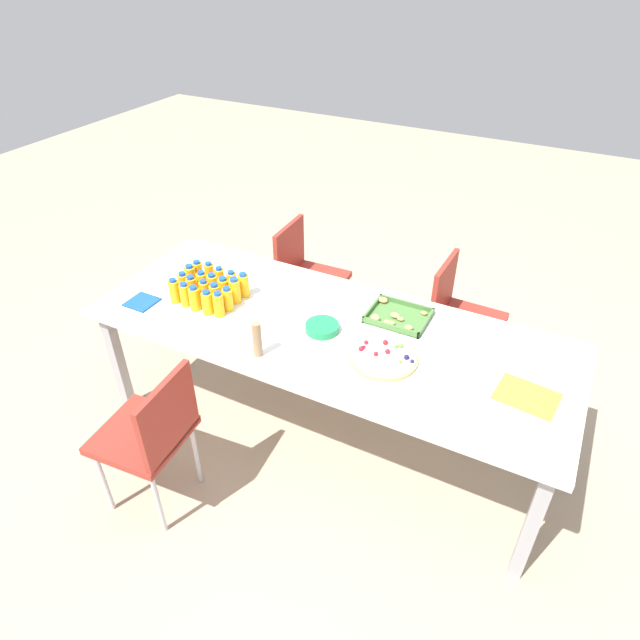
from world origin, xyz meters
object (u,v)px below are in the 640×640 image
at_px(juice_bottle_19, 244,285).
at_px(cardboard_tube, 257,339).
at_px(snack_tray, 397,316).
at_px(napkin_stack, 142,302).
at_px(fruit_pizza, 384,357).
at_px(chair_near_left, 152,431).
at_px(juice_bottle_13, 224,289).
at_px(paper_folder, 527,396).
at_px(chair_far_right, 459,313).
at_px(juice_bottle_0, 174,291).
at_px(juice_bottle_5, 184,285).
at_px(juice_bottle_15, 198,273).
at_px(chair_far_left, 305,272).
at_px(juice_bottle_4, 219,305).
at_px(juice_bottle_1, 185,295).
at_px(juice_bottle_2, 195,299).
at_px(juice_bottle_17, 220,279).
at_px(juice_bottle_18, 232,282).
at_px(juice_bottle_8, 215,296).
at_px(plate_stack, 322,327).
at_px(juice_bottle_16, 210,275).
at_px(juice_bottle_9, 227,299).
at_px(juice_bottle_14, 235,291).
at_px(juice_bottle_6, 192,288).
at_px(juice_bottle_3, 207,303).
at_px(party_table, 328,336).
at_px(juice_bottle_7, 205,292).
at_px(juice_bottle_11, 202,283).
at_px(juice_bottle_12, 213,286).

distance_m(juice_bottle_19, cardboard_tube, 0.54).
height_order(snack_tray, napkin_stack, snack_tray).
bearing_deg(fruit_pizza, cardboard_tube, -155.89).
xyz_separation_m(chair_near_left, snack_tray, (0.80, 1.05, 0.26)).
xyz_separation_m(juice_bottle_13, paper_folder, (1.64, -0.04, -0.06)).
relative_size(chair_far_right, juice_bottle_0, 5.72).
xyz_separation_m(juice_bottle_5, juice_bottle_13, (0.22, 0.07, -0.01)).
height_order(chair_far_right, juice_bottle_15, juice_bottle_15).
height_order(chair_far_left, juice_bottle_4, juice_bottle_4).
bearing_deg(cardboard_tube, paper_folder, 13.81).
height_order(juice_bottle_1, juice_bottle_2, juice_bottle_2).
xyz_separation_m(juice_bottle_17, juice_bottle_18, (0.08, 0.01, -0.00)).
bearing_deg(juice_bottle_15, juice_bottle_8, -33.08).
relative_size(juice_bottle_5, paper_folder, 0.55).
height_order(juice_bottle_19, plate_stack, juice_bottle_19).
height_order(juice_bottle_16, juice_bottle_19, juice_bottle_16).
relative_size(juice_bottle_9, juice_bottle_14, 0.92).
bearing_deg(juice_bottle_15, juice_bottle_6, -63.85).
xyz_separation_m(juice_bottle_3, juice_bottle_13, (-0.01, 0.16, -0.00)).
bearing_deg(party_table, paper_folder, -3.41).
relative_size(chair_far_right, juice_bottle_17, 5.83).
distance_m(juice_bottle_7, napkin_stack, 0.35).
height_order(juice_bottle_5, cardboard_tube, cardboard_tube).
bearing_deg(juice_bottle_5, juice_bottle_9, -1.57).
height_order(juice_bottle_2, juice_bottle_3, juice_bottle_2).
bearing_deg(juice_bottle_1, juice_bottle_6, 95.34).
relative_size(juice_bottle_1, juice_bottle_7, 0.98).
relative_size(chair_far_left, juice_bottle_4, 5.75).
height_order(juice_bottle_2, paper_folder, juice_bottle_2).
height_order(juice_bottle_5, juice_bottle_15, same).
height_order(juice_bottle_6, juice_bottle_13, juice_bottle_6).
height_order(juice_bottle_11, plate_stack, juice_bottle_11).
bearing_deg(juice_bottle_3, fruit_pizza, 3.95).
distance_m(chair_near_left, juice_bottle_15, 0.98).
relative_size(juice_bottle_8, juice_bottle_11, 1.05).
xyz_separation_m(juice_bottle_2, plate_stack, (0.69, 0.14, -0.05)).
height_order(chair_far_left, napkin_stack, chair_far_left).
distance_m(juice_bottle_2, fruit_pizza, 1.06).
relative_size(juice_bottle_1, plate_stack, 0.80).
height_order(chair_far_right, juice_bottle_14, juice_bottle_14).
relative_size(juice_bottle_0, napkin_stack, 0.97).
relative_size(juice_bottle_16, cardboard_tube, 0.79).
relative_size(juice_bottle_3, juice_bottle_15, 0.97).
bearing_deg(juice_bottle_12, plate_stack, -0.97).
relative_size(juice_bottle_0, juice_bottle_14, 0.97).
bearing_deg(juice_bottle_18, juice_bottle_14, -46.48).
relative_size(juice_bottle_12, juice_bottle_17, 1.00).
distance_m(juice_bottle_2, juice_bottle_18, 0.25).
distance_m(juice_bottle_8, juice_bottle_15, 0.27).
relative_size(chair_far_left, juice_bottle_9, 6.01).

